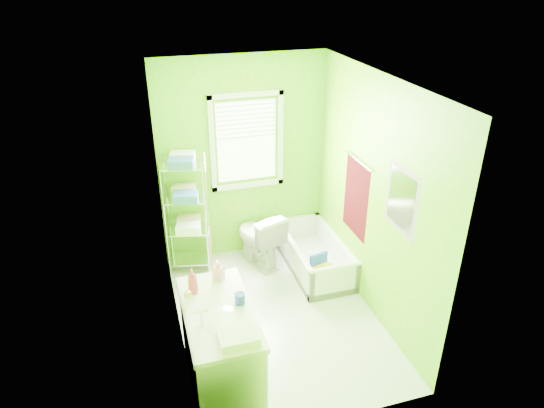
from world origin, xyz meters
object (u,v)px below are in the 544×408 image
object	(u,v)px
vanity	(221,346)
toilet	(259,237)
wire_shelf_unit	(187,203)
bathtub	(315,259)

from	to	relation	value
vanity	toilet	bearing A→B (deg)	65.29
vanity	wire_shelf_unit	distance (m)	2.04
bathtub	wire_shelf_unit	bearing A→B (deg)	162.65
vanity	wire_shelf_unit	size ratio (longest dim) A/B	0.75
bathtub	toilet	distance (m)	0.77
toilet	wire_shelf_unit	distance (m)	1.03
bathtub	vanity	world-z (taller)	vanity
bathtub	wire_shelf_unit	size ratio (longest dim) A/B	0.88
toilet	bathtub	bearing A→B (deg)	133.61
toilet	vanity	size ratio (longest dim) A/B	0.65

